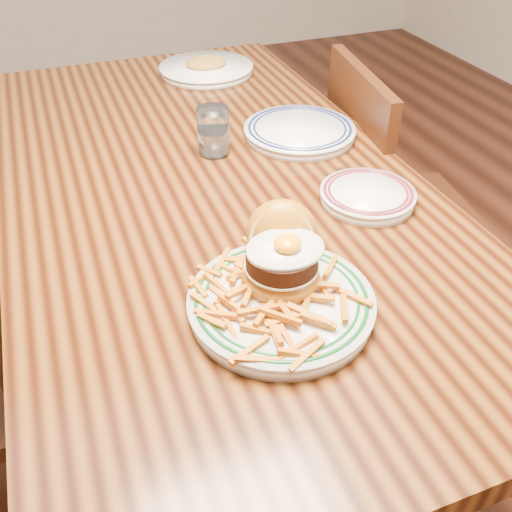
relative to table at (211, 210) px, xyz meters
name	(u,v)px	position (x,y,z in m)	size (l,w,h in m)	color
floor	(222,399)	(0.00, 0.00, -0.66)	(6.00, 6.00, 0.00)	black
table	(211,210)	(0.00, 0.00, 0.00)	(0.85, 1.60, 0.75)	black
chair_right	(386,206)	(0.56, 0.13, -0.19)	(0.46, 0.46, 0.87)	#391A0B
main_plate	(281,285)	(-0.01, -0.43, 0.13)	(0.29, 0.31, 0.14)	silver
side_plate	(368,195)	(0.26, -0.21, 0.10)	(0.19, 0.20, 0.03)	silver
rear_plate	(300,131)	(0.26, 0.10, 0.10)	(0.26, 0.26, 0.03)	silver
water_glass	(214,134)	(0.04, 0.09, 0.13)	(0.07, 0.07, 0.11)	white
far_plate	(206,69)	(0.17, 0.58, 0.10)	(0.28, 0.28, 0.05)	silver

